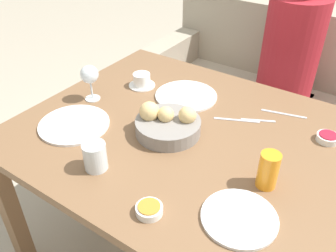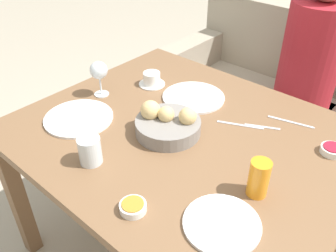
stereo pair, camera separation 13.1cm
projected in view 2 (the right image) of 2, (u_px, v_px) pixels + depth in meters
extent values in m
plane|color=#A89E89|center=(181.00, 251.00, 1.75)|extent=(10.00, 10.00, 0.00)
cube|color=brown|center=(185.00, 136.00, 1.34)|extent=(1.23, 1.03, 0.03)
cube|color=brown|center=(18.00, 198.00, 1.57)|extent=(0.06, 0.06, 0.69)
cube|color=brown|center=(159.00, 112.00, 2.14)|extent=(0.06, 0.06, 0.69)
cube|color=#9E937F|center=(295.00, 131.00, 2.20)|extent=(1.64, 0.70, 0.44)
cube|color=#9E937F|center=(329.00, 52.00, 2.09)|extent=(1.64, 0.20, 0.45)
cube|color=#9E937F|center=(199.00, 79.00, 2.54)|extent=(0.14, 0.70, 0.64)
cube|color=#23232D|center=(290.00, 140.00, 2.12)|extent=(0.29, 0.39, 0.44)
cylinder|color=#A31E28|center=(310.00, 60.00, 1.82)|extent=(0.30, 0.30, 0.60)
cylinder|color=gray|center=(168.00, 127.00, 1.31)|extent=(0.24, 0.24, 0.05)
sphere|color=#DBB775|center=(166.00, 114.00, 1.30)|extent=(0.06, 0.06, 0.06)
sphere|color=#DBB775|center=(188.00, 116.00, 1.29)|extent=(0.07, 0.07, 0.07)
sphere|color=#DBB775|center=(150.00, 110.00, 1.31)|extent=(0.07, 0.07, 0.07)
cylinder|color=white|center=(79.00, 118.00, 1.40)|extent=(0.27, 0.27, 0.01)
cylinder|color=white|center=(222.00, 224.00, 0.97)|extent=(0.22, 0.22, 0.01)
cylinder|color=white|center=(193.00, 97.00, 1.53)|extent=(0.27, 0.27, 0.01)
cylinder|color=orange|center=(259.00, 178.00, 1.04)|extent=(0.06, 0.06, 0.12)
cylinder|color=silver|center=(90.00, 150.00, 1.17)|extent=(0.08, 0.08, 0.10)
cylinder|color=silver|center=(102.00, 94.00, 1.56)|extent=(0.06, 0.06, 0.00)
cylinder|color=silver|center=(101.00, 86.00, 1.53)|extent=(0.01, 0.01, 0.07)
sphere|color=silver|center=(99.00, 70.00, 1.49)|extent=(0.08, 0.08, 0.08)
cylinder|color=white|center=(152.00, 84.00, 1.63)|extent=(0.12, 0.12, 0.01)
cylinder|color=white|center=(152.00, 78.00, 1.61)|extent=(0.08, 0.08, 0.05)
cylinder|color=white|center=(332.00, 150.00, 1.22)|extent=(0.08, 0.08, 0.02)
cylinder|color=#A3192D|center=(333.00, 147.00, 1.22)|extent=(0.06, 0.06, 0.00)
cylinder|color=white|center=(133.00, 207.00, 1.01)|extent=(0.08, 0.08, 0.02)
cylinder|color=#C67F28|center=(133.00, 204.00, 1.01)|extent=(0.06, 0.06, 0.00)
cube|color=#B7B7BC|center=(240.00, 125.00, 1.37)|extent=(0.17, 0.08, 0.00)
cube|color=#B7B7BC|center=(291.00, 122.00, 1.38)|extent=(0.18, 0.05, 0.00)
cube|color=#B7B7BC|center=(262.00, 127.00, 1.36)|extent=(0.12, 0.07, 0.00)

